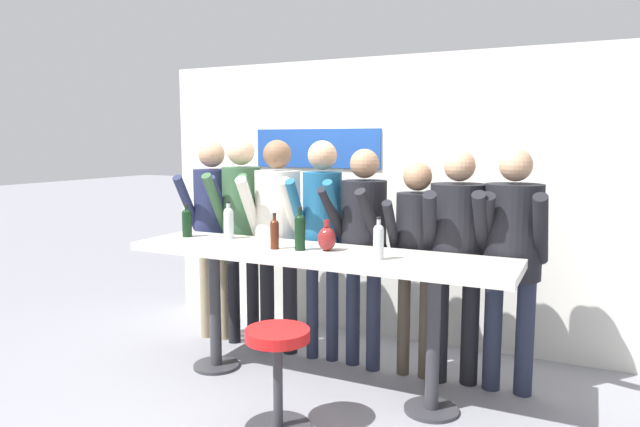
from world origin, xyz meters
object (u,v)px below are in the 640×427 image
object	(u,v)px
tasting_table	(314,269)
person_far_left	(212,216)
wine_bottle_3	(300,230)
wine_bottle_0	(229,221)
decorative_vase	(327,238)
person_center	(322,223)
person_center_left	(277,223)
wine_bottle_2	(379,240)
bar_stool	(278,363)
person_right	(416,244)
person_far_right	(457,242)
wine_bottle_4	(187,221)
person_center_right	(363,234)
wine_bottle_1	(275,233)
person_left	(241,216)
person_rightmost	(512,245)

from	to	relation	value
tasting_table	person_far_left	size ratio (longest dim) A/B	1.57
tasting_table	wine_bottle_3	distance (m)	0.29
wine_bottle_0	decorative_vase	bearing A→B (deg)	-7.65
person_center	decorative_vase	xyz separation A→B (m)	(0.27, -0.49, -0.03)
tasting_table	person_center_left	size ratio (longest dim) A/B	1.56
wine_bottle_2	person_center_left	bearing A→B (deg)	151.11
bar_stool	wine_bottle_0	distance (m)	1.40
person_right	person_far_right	size ratio (longest dim) A/B	0.95
person_far_left	wine_bottle_4	distance (m)	0.49
wine_bottle_3	person_center_right	bearing A→B (deg)	64.12
person_right	tasting_table	bearing A→B (deg)	-141.98
person_center	wine_bottle_4	xyz separation A→B (m)	(-0.99, -0.44, 0.01)
wine_bottle_4	person_center_left	bearing A→B (deg)	36.24
person_far_left	decorative_vase	size ratio (longest dim) A/B	8.10
person_center_left	person_center	xyz separation A→B (m)	(0.40, 0.01, 0.02)
tasting_table	person_center_right	world-z (taller)	person_center_right
wine_bottle_1	tasting_table	bearing A→B (deg)	16.12
wine_bottle_2	wine_bottle_3	xyz separation A→B (m)	(-0.61, 0.06, 0.01)
person_right	wine_bottle_3	bearing A→B (deg)	-143.75
person_center_right	decorative_vase	xyz separation A→B (m)	(-0.09, -0.48, 0.03)
person_left	wine_bottle_0	world-z (taller)	person_left
bar_stool	wine_bottle_1	bearing A→B (deg)	121.32
wine_bottle_1	bar_stool	bearing A→B (deg)	-58.68
wine_bottle_0	wine_bottle_1	world-z (taller)	wine_bottle_0
person_center	person_center_right	bearing A→B (deg)	-9.24
person_left	wine_bottle_1	distance (m)	0.93
person_far_left	wine_bottle_0	distance (m)	0.61
wine_bottle_3	person_right	bearing A→B (deg)	39.11
person_left	person_far_right	world-z (taller)	person_left
person_rightmost	person_center_right	bearing A→B (deg)	-179.52
person_far_left	person_right	distance (m)	1.87
wine_bottle_1	wine_bottle_3	distance (m)	0.19
wine_bottle_2	decorative_vase	world-z (taller)	wine_bottle_2
person_right	person_far_right	distance (m)	0.30
wine_bottle_3	wine_bottle_4	distance (m)	1.09
wine_bottle_2	person_right	bearing A→B (deg)	83.43
tasting_table	bar_stool	xyz separation A→B (m)	(0.07, -0.65, -0.45)
tasting_table	wine_bottle_1	bearing A→B (deg)	-163.88
person_rightmost	person_center_left	bearing A→B (deg)	179.91
tasting_table	person_left	bearing A→B (deg)	150.70
person_right	wine_bottle_4	world-z (taller)	person_right
wine_bottle_2	person_far_left	bearing A→B (deg)	159.88
person_far_left	wine_bottle_3	xyz separation A→B (m)	(1.19, -0.59, 0.03)
person_far_left	person_far_right	world-z (taller)	person_far_left
person_far_left	wine_bottle_0	bearing A→B (deg)	-51.27
person_center	person_far_right	xyz separation A→B (m)	(1.08, 0.00, -0.07)
decorative_vase	person_center	bearing A→B (deg)	119.00
person_center_left	wine_bottle_1	xyz separation A→B (m)	(0.31, -0.58, 0.02)
person_far_left	person_left	world-z (taller)	person_left
tasting_table	bar_stool	bearing A→B (deg)	-83.58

